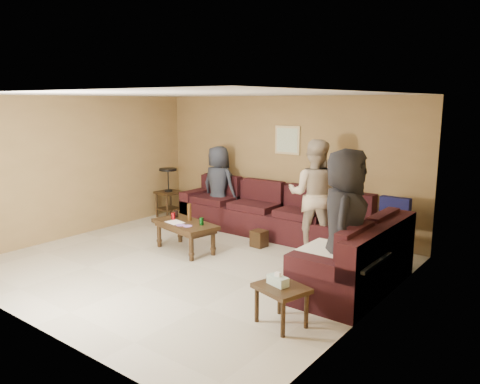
% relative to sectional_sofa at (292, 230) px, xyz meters
% --- Properties ---
extents(room, '(5.60, 5.50, 2.50)m').
position_rel_sectional_sofa_xyz_m(room, '(-0.81, -1.52, 1.34)').
color(room, '#B8B29B').
rests_on(room, ground).
extents(sectional_sofa, '(4.65, 2.90, 0.97)m').
position_rel_sectional_sofa_xyz_m(sectional_sofa, '(0.00, 0.00, 0.00)').
color(sectional_sofa, black).
rests_on(sectional_sofa, ground).
extents(coffee_table, '(1.24, 0.80, 0.76)m').
position_rel_sectional_sofa_xyz_m(coffee_table, '(-1.34, -1.12, 0.08)').
color(coffee_table, '#301F10').
rests_on(coffee_table, ground).
extents(end_table_left, '(0.51, 0.51, 1.03)m').
position_rel_sectional_sofa_xyz_m(end_table_left, '(-3.20, 0.32, 0.22)').
color(end_table_left, '#301F10').
rests_on(end_table_left, ground).
extents(side_table_right, '(0.64, 0.57, 0.59)m').
position_rel_sectional_sofa_xyz_m(side_table_right, '(1.28, -2.35, 0.06)').
color(side_table_right, '#301F10').
rests_on(side_table_right, ground).
extents(waste_bin, '(0.25, 0.25, 0.28)m').
position_rel_sectional_sofa_xyz_m(waste_bin, '(-0.51, -0.21, -0.19)').
color(waste_bin, '#301F10').
rests_on(waste_bin, ground).
extents(wall_art, '(0.52, 0.04, 0.52)m').
position_rel_sectional_sofa_xyz_m(wall_art, '(-0.71, 0.96, 1.37)').
color(wall_art, tan).
rests_on(wall_art, ground).
extents(person_left, '(0.76, 0.50, 1.55)m').
position_rel_sectional_sofa_xyz_m(person_left, '(-2.01, 0.53, 0.45)').
color(person_left, '#282D38').
rests_on(person_left, ground).
extents(person_middle, '(1.05, 0.93, 1.81)m').
position_rel_sectional_sofa_xyz_m(person_middle, '(0.23, 0.29, 0.58)').
color(person_middle, '#C2AD90').
rests_on(person_middle, ground).
extents(person_right, '(0.86, 1.05, 1.85)m').
position_rel_sectional_sofa_xyz_m(person_right, '(1.47, -1.22, 0.60)').
color(person_right, black).
rests_on(person_right, ground).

